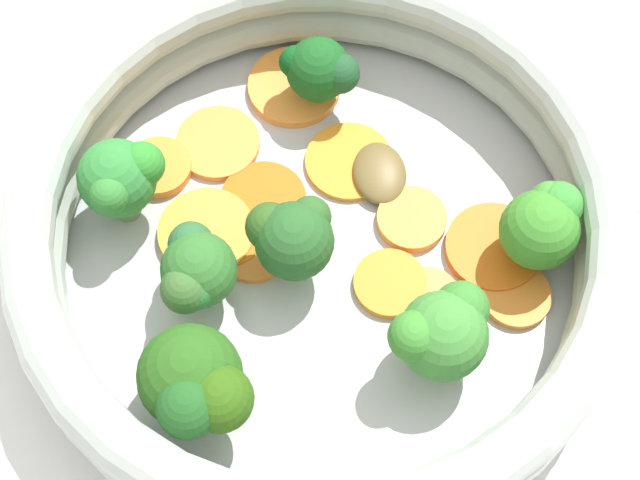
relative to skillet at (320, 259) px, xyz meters
name	(u,v)px	position (x,y,z in m)	size (l,w,h in m)	color
ground_plane	(320,263)	(0.00, 0.00, -0.01)	(4.00, 4.00, 0.00)	silver
skillet	(320,259)	(0.00, 0.00, 0.00)	(0.26, 0.26, 0.01)	#B2B5B7
skillet_rim_wall	(320,231)	(0.00, 0.00, 0.03)	(0.29, 0.29, 0.05)	#B0BBB4
skillet_rivet_left	(585,269)	(0.12, 0.05, 0.01)	(0.01, 0.01, 0.01)	#AFB0B2
skillet_rivet_right	(565,183)	(0.09, 0.09, 0.01)	(0.01, 0.01, 0.01)	#B7B1BB
carrot_slice_0	(254,251)	(-0.03, -0.01, 0.01)	(0.03, 0.03, 0.00)	orange
carrot_slice_1	(263,200)	(-0.04, 0.01, 0.01)	(0.04, 0.04, 0.00)	#D85D10
carrot_slice_2	(349,162)	(-0.01, 0.05, 0.01)	(0.04, 0.04, 0.00)	orange
carrot_slice_3	(206,233)	(-0.05, -0.02, 0.01)	(0.05, 0.05, 0.01)	orange
carrot_slice_4	(218,143)	(-0.07, 0.03, 0.01)	(0.04, 0.04, 0.00)	orange
carrot_slice_5	(493,248)	(0.07, 0.04, 0.01)	(0.05, 0.05, 0.01)	orange
carrot_slice_6	(425,302)	(0.06, 0.00, 0.01)	(0.03, 0.03, 0.00)	#F8933D
carrot_slice_7	(393,277)	(0.04, 0.00, 0.01)	(0.03, 0.03, 0.00)	orange
carrot_slice_8	(516,296)	(0.09, 0.02, 0.01)	(0.03, 0.03, 0.00)	orange
carrot_slice_9	(231,238)	(-0.04, -0.01, 0.01)	(0.03, 0.03, 0.00)	orange
carrot_slice_10	(159,167)	(-0.09, 0.01, 0.01)	(0.03, 0.03, 0.01)	orange
carrot_slice_11	(412,219)	(0.03, 0.04, 0.01)	(0.03, 0.03, 0.01)	#F99836
carrot_slice_12	(450,312)	(0.07, 0.00, 0.01)	(0.03, 0.03, 0.00)	orange
carrot_slice_13	(294,87)	(-0.05, 0.08, 0.01)	(0.05, 0.05, 0.01)	orange
broccoli_floret_0	(543,224)	(0.09, 0.05, 0.03)	(0.04, 0.04, 0.05)	#7A9F5A
broccoli_floret_1	(194,384)	(-0.01, -0.09, 0.04)	(0.05, 0.05, 0.05)	#6C9147
broccoli_floret_2	(443,332)	(0.07, -0.02, 0.04)	(0.04, 0.05, 0.05)	#70A756
broccoli_floret_3	(123,177)	(-0.09, -0.02, 0.04)	(0.04, 0.04, 0.05)	#6E9156
broccoli_floret_4	(196,272)	(-0.04, -0.04, 0.03)	(0.04, 0.04, 0.04)	#75A254
broccoli_floret_5	(292,237)	(-0.01, -0.01, 0.04)	(0.04, 0.04, 0.05)	#7AB55F
broccoli_floret_6	(320,70)	(-0.04, 0.08, 0.03)	(0.04, 0.03, 0.04)	#61904C
mushroom_piece_0	(380,173)	(0.01, 0.05, 0.01)	(0.04, 0.03, 0.01)	brown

